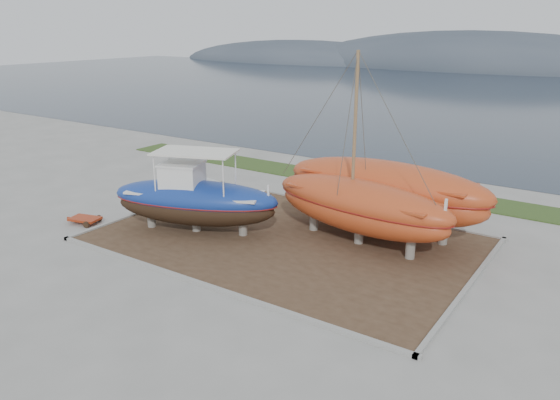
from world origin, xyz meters
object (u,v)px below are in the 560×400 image
Objects in this scene: blue_caique at (195,192)px; orange_bare_hull at (384,198)px; white_dinghy at (210,192)px; red_trailer at (85,221)px; orange_sailboat at (363,152)px.

blue_caique is 9.70m from orange_bare_hull.
white_dinghy reaches higher than red_trailer.
white_dinghy is 0.47× the size of orange_sailboat.
orange_bare_hull is (10.47, 1.49, 1.12)m from white_dinghy.
orange_sailboat reaches higher than blue_caique.
orange_sailboat is 3.56m from orange_bare_hull.
orange_sailboat is (7.76, 3.20, 2.46)m from blue_caique.
orange_sailboat is (10.17, -0.71, 3.90)m from white_dinghy.
blue_caique reaches higher than white_dinghy.
red_trailer is (-13.60, -5.67, -4.47)m from orange_sailboat.
blue_caique is at bearing 8.49° from red_trailer.
orange_sailboat is at bearing 15.06° from white_dinghy.
blue_caique is 3.72× the size of red_trailer.
white_dinghy is at bearing 101.51° from blue_caique.
blue_caique is 0.80× the size of orange_bare_hull.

